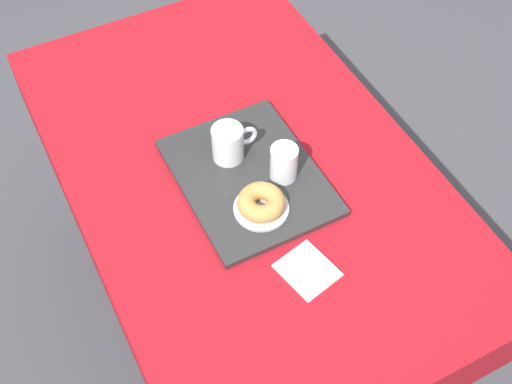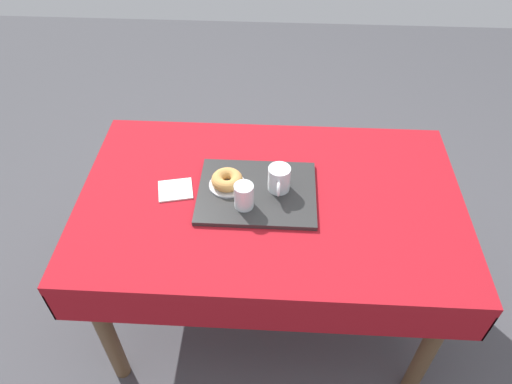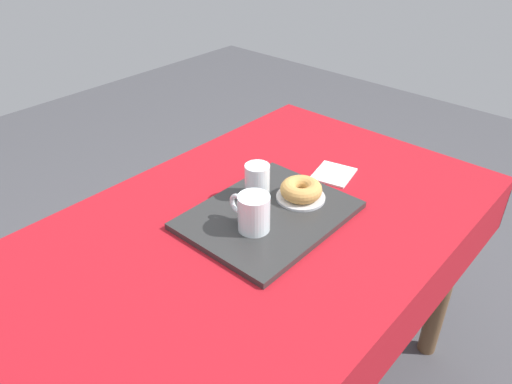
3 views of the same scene
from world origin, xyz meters
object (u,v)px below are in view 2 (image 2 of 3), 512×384
Objects in this scene: dining_table at (270,214)px; donut_plate_left at (227,185)px; tea_mug_left at (279,180)px; paper_napkin at (175,190)px; serving_tray at (257,192)px; water_glass_near at (244,197)px; sugar_donut_left at (227,180)px.

donut_plate_left reaches higher than dining_table.
paper_napkin is (-0.38, -0.01, -0.06)m from tea_mug_left.
donut_plate_left is (-0.11, 0.02, 0.01)m from serving_tray.
water_glass_near is 0.83× the size of sugar_donut_left.
serving_tray is 3.73× the size of sugar_donut_left.
water_glass_near reaches higher than donut_plate_left.
paper_napkin is at bearing -174.40° from donut_plate_left.
tea_mug_left is at bearing 37.68° from water_glass_near.
paper_napkin is at bearing -174.40° from sugar_donut_left.
tea_mug_left is (0.08, 0.02, 0.05)m from serving_tray.
dining_table is 0.36m from paper_napkin.
dining_table is 0.11m from serving_tray.
sugar_donut_left is at bearing 125.05° from water_glass_near.
sugar_donut_left is at bearing 0.00° from donut_plate_left.
tea_mug_left reaches higher than serving_tray.
donut_plate_left is at bearing 168.76° from dining_table.
donut_plate_left is at bearing 5.60° from paper_napkin.
water_glass_near is (-0.09, -0.07, 0.15)m from dining_table.
sugar_donut_left is (-0.19, 0.01, -0.02)m from tea_mug_left.
paper_napkin is (-0.19, -0.02, -0.02)m from donut_plate_left.
sugar_donut_left is at bearing 168.76° from dining_table.
water_glass_near reaches higher than sugar_donut_left.
serving_tray reaches higher than paper_napkin.
serving_tray is 3.17× the size of donut_plate_left.
donut_plate_left is 0.19m from paper_napkin.
water_glass_near reaches higher than serving_tray.
serving_tray is (-0.05, 0.01, 0.10)m from dining_table.
tea_mug_left is 0.99× the size of paper_napkin.
paper_napkin is at bearing 177.86° from dining_table.
dining_table is 14.65× the size of water_glass_near.
sugar_donut_left reaches higher than serving_tray.
paper_napkin is (-0.19, -0.02, -0.04)m from sugar_donut_left.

